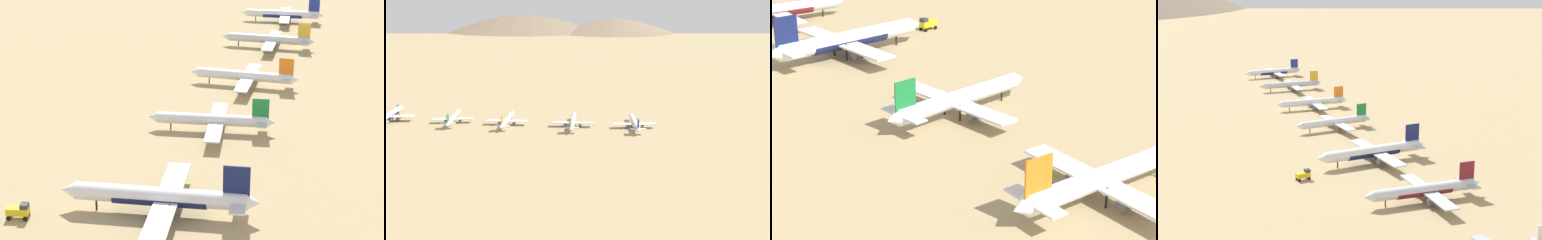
# 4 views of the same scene
# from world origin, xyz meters

# --- Properties ---
(ground_plane) EXTENTS (1800.00, 1800.00, 0.00)m
(ground_plane) POSITION_xyz_m (0.00, 0.00, 0.00)
(ground_plane) COLOR tan
(parked_jet_0) EXTENTS (39.68, 32.32, 11.44)m
(parked_jet_0) POSITION_xyz_m (2.06, -142.15, 3.81)
(parked_jet_0) COLOR white
(parked_jet_0) RESTS_ON ground
(parked_jet_1) EXTENTS (39.30, 31.87, 11.35)m
(parked_jet_1) POSITION_xyz_m (0.97, -95.56, 3.82)
(parked_jet_1) COLOR silver
(parked_jet_1) RESTS_ON ground
(parked_jet_2) EXTENTS (39.46, 31.99, 11.40)m
(parked_jet_2) POSITION_xyz_m (1.18, -44.86, 3.84)
(parked_jet_2) COLOR white
(parked_jet_2) RESTS_ON ground
(parked_jet_3) EXTENTS (38.57, 31.51, 11.14)m
(parked_jet_3) POSITION_xyz_m (2.39, -1.50, 3.75)
(parked_jet_3) COLOR silver
(parked_jet_3) RESTS_ON ground
(parked_jet_4) EXTENTS (47.61, 38.83, 13.73)m
(parked_jet_4) POSITION_xyz_m (2.28, 50.05, 4.57)
(parked_jet_4) COLOR white
(parked_jet_4) RESTS_ON ground
(parked_jet_5) EXTENTS (42.38, 34.34, 12.24)m
(parked_jet_5) POSITION_xyz_m (0.83, 93.91, 4.07)
(parked_jet_5) COLOR silver
(parked_jet_5) RESTS_ON ground
(service_truck) EXTENTS (5.56, 3.62, 3.90)m
(service_truck) POSITION_xyz_m (33.75, 60.74, 2.08)
(service_truck) COLOR yellow
(service_truck) RESTS_ON ground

